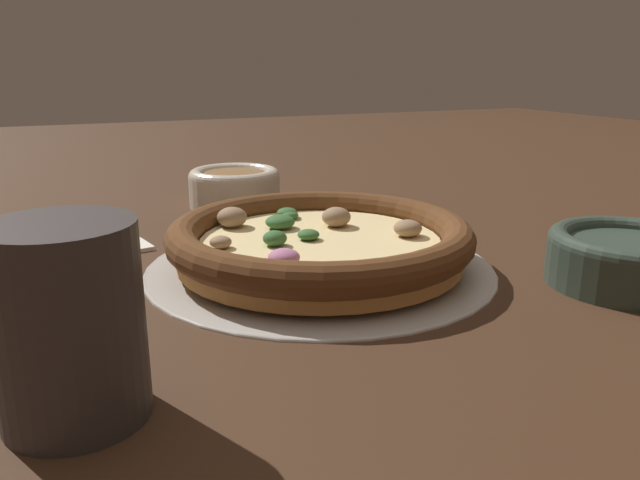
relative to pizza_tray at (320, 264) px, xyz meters
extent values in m
plane|color=#3D2616|center=(0.00, 0.00, 0.00)|extent=(3.00, 3.00, 0.00)
cylinder|color=#B7B2A8|center=(0.00, 0.00, 0.00)|extent=(0.31, 0.31, 0.00)
torus|color=#B7B2A8|center=(0.00, 0.00, 0.00)|extent=(0.32, 0.32, 0.01)
cylinder|color=#BC7F42|center=(0.00, 0.00, 0.01)|extent=(0.26, 0.26, 0.02)
torus|color=#563319|center=(0.00, 0.00, 0.03)|extent=(0.28, 0.28, 0.03)
cylinder|color=#A32D19|center=(0.00, 0.00, 0.02)|extent=(0.23, 0.23, 0.00)
cylinder|color=beige|center=(0.00, 0.00, 0.02)|extent=(0.22, 0.22, 0.00)
ellipsoid|color=#8E7051|center=(0.01, 0.09, 0.03)|extent=(0.02, 0.02, 0.01)
ellipsoid|color=#8E7051|center=(0.03, -0.03, 0.03)|extent=(0.03, 0.03, 0.02)
ellipsoid|color=#33602D|center=(0.00, 0.01, 0.03)|extent=(0.02, 0.02, 0.01)
ellipsoid|color=#33602D|center=(0.08, 0.00, 0.03)|extent=(0.02, 0.02, 0.01)
ellipsoid|color=#33602D|center=(-0.01, 0.05, 0.03)|extent=(0.03, 0.03, 0.01)
ellipsoid|color=#B26B93|center=(-0.06, 0.06, 0.03)|extent=(0.04, 0.04, 0.01)
ellipsoid|color=#33602D|center=(0.05, 0.02, 0.03)|extent=(0.04, 0.04, 0.01)
ellipsoid|color=#33602D|center=(0.08, 0.00, 0.03)|extent=(0.03, 0.03, 0.01)
ellipsoid|color=#8E7051|center=(0.07, 0.06, 0.03)|extent=(0.04, 0.04, 0.02)
ellipsoid|color=#8E7051|center=(-0.03, -0.08, 0.03)|extent=(0.03, 0.03, 0.02)
cylinder|color=#334238|center=(-0.14, -0.22, 0.01)|extent=(0.13, 0.13, 0.04)
torus|color=#334238|center=(-0.14, -0.22, 0.03)|extent=(0.13, 0.13, 0.02)
cylinder|color=beige|center=(0.28, 0.00, 0.02)|extent=(0.12, 0.12, 0.04)
torus|color=beige|center=(0.28, 0.00, 0.04)|extent=(0.12, 0.12, 0.02)
cylinder|color=brown|center=(0.28, 0.00, 0.04)|extent=(0.08, 0.08, 0.00)
cylinder|color=#383333|center=(-0.17, 0.22, 0.05)|extent=(0.08, 0.08, 0.11)
cube|color=white|center=(0.19, 0.20, 0.00)|extent=(0.18, 0.14, 0.01)
cube|color=#B7B7BC|center=(0.22, 0.21, 0.00)|extent=(0.13, 0.07, 0.00)
cube|color=#B7B7BC|center=(0.14, 0.25, 0.00)|extent=(0.05, 0.04, 0.00)
camera|label=1|loc=(-0.50, 0.22, 0.18)|focal=35.00mm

